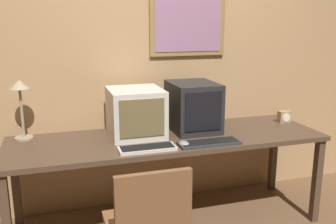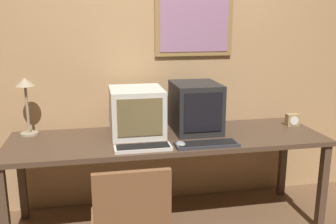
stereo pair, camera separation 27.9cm
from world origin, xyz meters
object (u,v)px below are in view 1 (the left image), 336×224
keyboard_side (209,143)px  desk_lamp (20,96)px  mouse_near_keyboard (184,144)px  keyboard_main (147,148)px  monitor_right (193,107)px  desk_clock (284,117)px  monitor_left (136,112)px

keyboard_side → desk_lamp: bearing=157.6°
mouse_near_keyboard → keyboard_main: bearing=179.4°
monitor_right → desk_clock: monitor_right is taller
keyboard_main → keyboard_side: bearing=-1.9°
desk_clock → desk_lamp: size_ratio=0.24×
monitor_left → desk_lamp: (-0.82, 0.15, 0.15)m
desk_clock → desk_lamp: bearing=175.5°
keyboard_side → desk_clock: bearing=22.8°
mouse_near_keyboard → desk_clock: bearing=18.4°
keyboard_main → desk_lamp: 1.01m
desk_lamp → monitor_right: bearing=-6.3°
keyboard_side → desk_lamp: size_ratio=1.01×
monitor_left → keyboard_side: 0.61m
mouse_near_keyboard → desk_lamp: size_ratio=0.24×
keyboard_side → monitor_left: bearing=139.9°
monitor_right → desk_lamp: size_ratio=0.99×
desk_lamp → desk_clock: bearing=-4.5°
monitor_left → mouse_near_keyboard: bearing=-54.3°
keyboard_side → mouse_near_keyboard: 0.19m
keyboard_side → desk_lamp: (-1.27, 0.52, 0.31)m
keyboard_main → mouse_near_keyboard: 0.26m
keyboard_side → desk_clock: (0.85, 0.36, 0.04)m
keyboard_side → desk_lamp: desk_lamp is taller
monitor_right → desk_lamp: 1.30m
keyboard_side → desk_clock: desk_clock is taller
keyboard_side → desk_lamp: 1.41m
monitor_right → mouse_near_keyboard: monitor_right is taller
desk_clock → keyboard_main: bearing=-165.2°
monitor_left → monitor_right: (0.47, 0.00, 0.01)m
keyboard_main → mouse_near_keyboard: bearing=-0.6°
monitor_left → desk_lamp: 0.84m
monitor_right → keyboard_side: (-0.02, -0.38, -0.18)m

